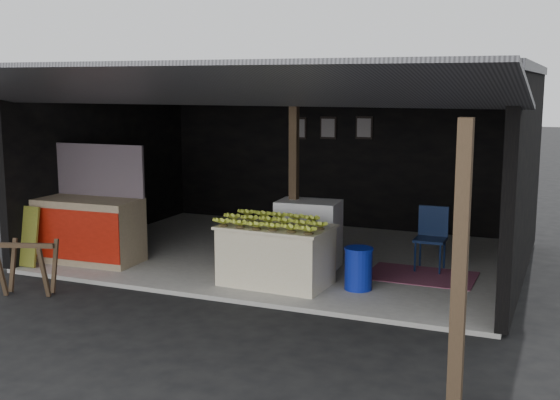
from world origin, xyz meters
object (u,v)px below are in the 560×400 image
at_px(banana_table, 276,255).
at_px(neighbor_stall, 85,227).
at_px(plastic_chair, 432,233).
at_px(white_crate, 308,234).
at_px(sawhorse, 28,263).
at_px(water_barrel, 358,270).

bearing_deg(banana_table, neighbor_stall, -178.22).
relative_size(banana_table, plastic_chair, 1.64).
bearing_deg(plastic_chair, banana_table, -138.07).
relative_size(banana_table, white_crate, 1.52).
bearing_deg(banana_table, white_crate, 87.16).
distance_m(sawhorse, water_barrel, 4.35).
bearing_deg(white_crate, water_barrel, -42.18).
relative_size(white_crate, plastic_chair, 1.08).
bearing_deg(neighbor_stall, banana_table, -3.12).
xyz_separation_m(white_crate, plastic_chair, (1.70, 0.62, 0.05)).
bearing_deg(plastic_chair, water_barrel, -116.08).
distance_m(sawhorse, plastic_chair, 5.65).
bearing_deg(sawhorse, banana_table, 10.49).
relative_size(banana_table, neighbor_stall, 0.85).
height_order(banana_table, plastic_chair, plastic_chair).
height_order(neighbor_stall, sawhorse, neighbor_stall).
bearing_deg(banana_table, water_barrel, 12.70).
bearing_deg(water_barrel, white_crate, 141.57).
xyz_separation_m(neighbor_stall, plastic_chair, (4.99, 1.58, 0.02)).
relative_size(banana_table, sawhorse, 1.93).
bearing_deg(sawhorse, plastic_chair, 16.27).
relative_size(banana_table, water_barrel, 2.83).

